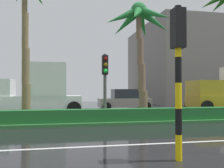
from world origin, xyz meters
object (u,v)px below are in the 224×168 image
at_px(traffic_signal_median_right, 105,75).
at_px(box_truck_lead, 34,92).
at_px(palm_tree_centre_right, 140,27).
at_px(traffic_signal_foreground, 178,54).
at_px(car_in_traffic_third, 125,100).

relative_size(traffic_signal_median_right, box_truck_lead, 0.52).
bearing_deg(traffic_signal_median_right, box_truck_lead, 126.17).
bearing_deg(palm_tree_centre_right, box_truck_lead, 145.37).
xyz_separation_m(palm_tree_centre_right, box_truck_lead, (-6.11, 4.22, -3.68)).
distance_m(palm_tree_centre_right, traffic_signal_median_right, 3.72).
xyz_separation_m(traffic_signal_median_right, traffic_signal_foreground, (0.62, -6.73, 0.13)).
height_order(palm_tree_centre_right, car_in_traffic_third, palm_tree_centre_right).
xyz_separation_m(traffic_signal_foreground, box_truck_lead, (-4.56, 12.12, -1.02)).
bearing_deg(palm_tree_centre_right, traffic_signal_median_right, -151.75).
distance_m(traffic_signal_median_right, car_in_traffic_third, 8.89).
xyz_separation_m(palm_tree_centre_right, car_in_traffic_third, (0.94, 7.00, -4.40)).
bearing_deg(car_in_traffic_third, traffic_signal_median_right, 69.16).
distance_m(palm_tree_centre_right, traffic_signal_foreground, 8.47).
distance_m(traffic_signal_foreground, car_in_traffic_third, 15.20).
bearing_deg(traffic_signal_foreground, palm_tree_centre_right, -101.09).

